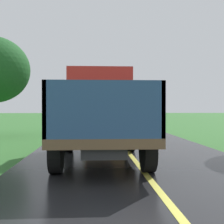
% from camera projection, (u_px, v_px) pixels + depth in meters
% --- Properties ---
extents(banana_truck_near, '(2.38, 5.82, 2.80)m').
position_uv_depth(banana_truck_near, '(100.00, 111.00, 9.32)').
color(banana_truck_near, '#2D2D30').
rests_on(banana_truck_near, road_surface).
extents(banana_truck_far, '(2.38, 5.81, 2.80)m').
position_uv_depth(banana_truck_far, '(103.00, 109.00, 19.93)').
color(banana_truck_far, '#2D2D30').
rests_on(banana_truck_far, road_surface).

